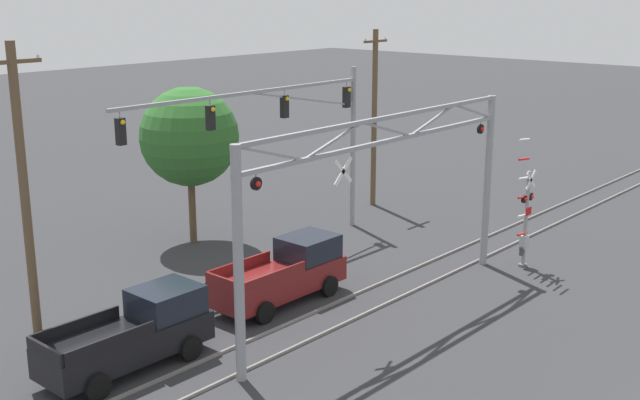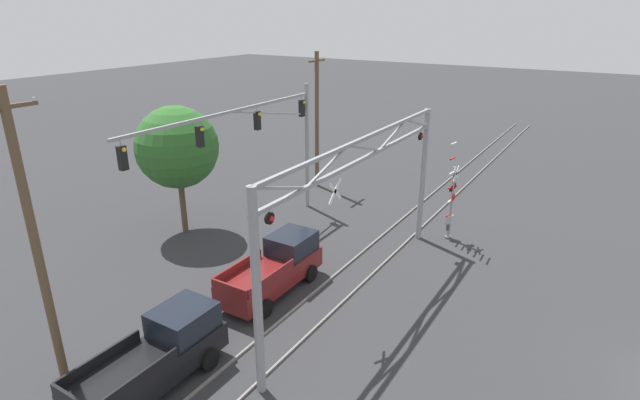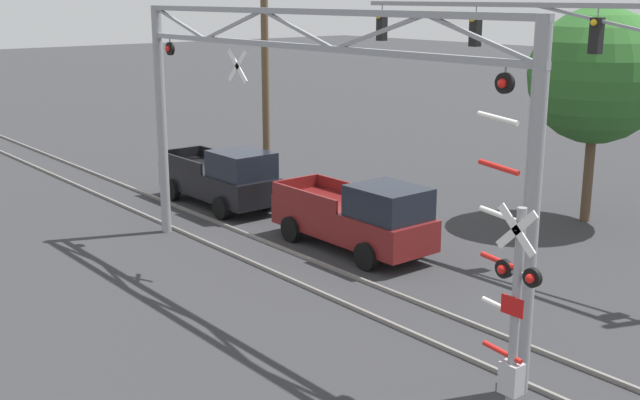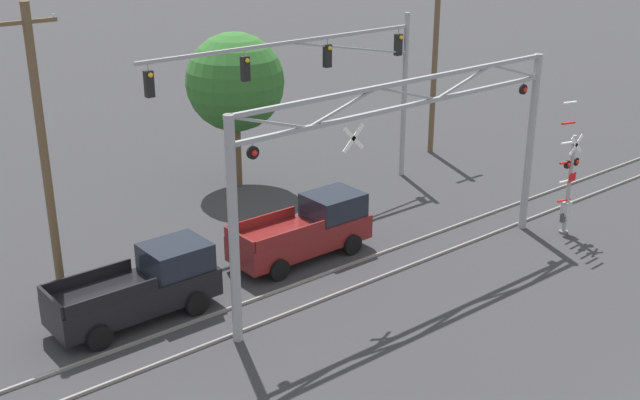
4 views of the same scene
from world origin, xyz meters
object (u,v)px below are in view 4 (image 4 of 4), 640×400
at_px(crossing_signal_mast, 568,185).
at_px(crossing_gantry, 405,153).
at_px(traffic_signal_span, 342,72).
at_px(pickup_truck_following, 143,287).
at_px(background_tree_beyond_span, 235,82).
at_px(pickup_truck_lead, 308,230).
at_px(utility_pole_left, 44,154).
at_px(utility_pole_right, 435,62).

bearing_deg(crossing_signal_mast, crossing_gantry, 169.59).
height_order(traffic_signal_span, pickup_truck_following, traffic_signal_span).
bearing_deg(background_tree_beyond_span, crossing_gantry, -94.29).
height_order(crossing_signal_mast, pickup_truck_lead, crossing_signal_mast).
xyz_separation_m(pickup_truck_following, background_tree_beyond_span, (9.15, 8.32, 3.76)).
xyz_separation_m(crossing_gantry, pickup_truck_following, (-8.30, 3.07, -3.50)).
distance_m(traffic_signal_span, pickup_truck_following, 13.74).
bearing_deg(crossing_gantry, utility_pole_left, 148.36).
bearing_deg(utility_pole_right, pickup_truck_following, -162.44).
xyz_separation_m(traffic_signal_span, pickup_truck_lead, (-5.34, -4.32, -4.41)).
distance_m(pickup_truck_lead, background_tree_beyond_span, 9.16).
bearing_deg(utility_pole_left, crossing_signal_mast, -23.14).
relative_size(traffic_signal_span, pickup_truck_following, 2.53).
distance_m(pickup_truck_lead, pickup_truck_following, 6.83).
bearing_deg(crossing_gantry, utility_pole_right, 39.30).
bearing_deg(crossing_signal_mast, background_tree_beyond_span, 117.84).
relative_size(pickup_truck_following, background_tree_beyond_span, 0.76).
distance_m(crossing_signal_mast, pickup_truck_following, 16.55).
height_order(utility_pole_left, background_tree_beyond_span, utility_pole_left).
height_order(crossing_gantry, pickup_truck_following, crossing_gantry).
relative_size(crossing_gantry, pickup_truck_following, 2.63).
xyz_separation_m(pickup_truck_following, utility_pole_left, (-1.52, 2.98, 3.93)).
relative_size(utility_pole_right, background_tree_beyond_span, 1.30).
bearing_deg(pickup_truck_following, traffic_signal_span, 20.78).
bearing_deg(traffic_signal_span, background_tree_beyond_span, 129.10).
bearing_deg(utility_pole_left, crossing_gantry, -31.64).
xyz_separation_m(crossing_gantry, utility_pole_right, (11.34, 9.28, 0.17)).
height_order(crossing_signal_mast, pickup_truck_following, crossing_signal_mast).
distance_m(utility_pole_left, utility_pole_right, 21.40).
distance_m(utility_pole_right, background_tree_beyond_span, 10.69).
relative_size(crossing_gantry, utility_pole_left, 1.45).
height_order(crossing_gantry, traffic_signal_span, traffic_signal_span).
bearing_deg(pickup_truck_following, crossing_gantry, -20.29).
bearing_deg(background_tree_beyond_span, utility_pole_right, -11.37).
bearing_deg(traffic_signal_span, utility_pole_left, -173.18).
bearing_deg(utility_pole_left, traffic_signal_span, 6.82).
bearing_deg(crossing_signal_mast, utility_pole_right, 70.74).
distance_m(crossing_gantry, utility_pole_right, 14.65).
bearing_deg(utility_pole_right, traffic_signal_span, -167.93).
bearing_deg(utility_pole_right, pickup_truck_lead, -155.20).
height_order(crossing_signal_mast, utility_pole_left, utility_pole_left).
xyz_separation_m(traffic_signal_span, pickup_truck_following, (-12.16, -4.62, -4.41)).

